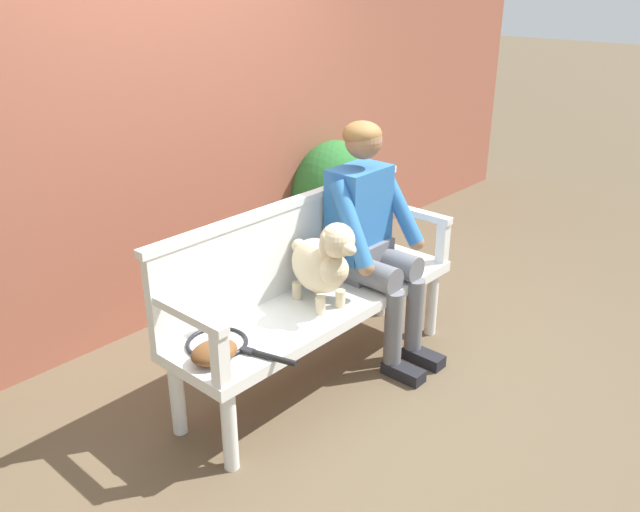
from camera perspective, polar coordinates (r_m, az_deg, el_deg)
The scene contains 11 objects.
ground_plane at distance 3.71m, azimuth 0.00°, elevation -10.36°, with size 40.00×40.00×0.00m, color brown.
brick_garden_fence at distance 4.17m, azimuth -14.01°, elevation 11.46°, with size 8.00×0.30×2.49m, color #9E5642.
hedge_bush_far_left at distance 4.98m, azimuth 1.27°, elevation 4.71°, with size 0.71×0.64×0.93m, color #286B2D.
garden_bench at distance 3.49m, azimuth 0.00°, elevation -4.70°, with size 1.78×0.50×0.48m.
bench_backrest at distance 3.50m, azimuth -2.67°, elevation 1.01°, with size 1.82×0.06×0.50m.
bench_armrest_left_end at distance 2.81m, azimuth -10.34°, elevation -6.52°, with size 0.06×0.50×0.28m.
bench_armrest_right_end at distance 3.96m, azimuth 9.18°, elevation 2.65°, with size 0.06×0.50×0.28m.
person_seated at distance 3.63m, azimuth 4.36°, elevation 2.07°, with size 0.56×0.65×1.35m.
dog_on_bench at distance 3.30m, azimuth 0.28°, elevation -0.56°, with size 0.29×0.49×0.48m.
tennis_racket at distance 3.09m, azimuth -8.48°, elevation -7.56°, with size 0.36×0.58×0.03m.
baseball_glove at distance 2.96m, azimuth -9.13°, elevation -8.23°, with size 0.22×0.17×0.09m, color brown.
Camera 1 is at (-2.30, -2.06, 2.06)m, focal length 36.98 mm.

